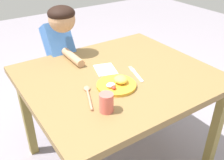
# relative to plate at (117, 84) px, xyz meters

# --- Properties ---
(ground_plane) EXTENTS (8.00, 8.00, 0.00)m
(ground_plane) POSITION_rel_plate_xyz_m (0.09, 0.11, -0.74)
(ground_plane) COLOR gray
(dining_table) EXTENTS (1.11, 0.97, 0.73)m
(dining_table) POSITION_rel_plate_xyz_m (0.09, 0.11, -0.10)
(dining_table) COLOR olive
(dining_table) RESTS_ON ground_plane
(plate) EXTENTS (0.22, 0.22, 0.06)m
(plate) POSITION_rel_plate_xyz_m (0.00, 0.00, 0.00)
(plate) COLOR gold
(plate) RESTS_ON dining_table
(fork) EXTENTS (0.07, 0.20, 0.01)m
(fork) POSITION_rel_plate_xyz_m (0.17, 0.05, -0.01)
(fork) COLOR silver
(fork) RESTS_ON dining_table
(spoon) EXTENTS (0.11, 0.22, 0.01)m
(spoon) POSITION_rel_plate_xyz_m (-0.18, 0.01, -0.01)
(spoon) COLOR tan
(spoon) RESTS_ON dining_table
(drinking_cup) EXTENTS (0.07, 0.07, 0.10)m
(drinking_cup) POSITION_rel_plate_xyz_m (-0.17, -0.16, 0.03)
(drinking_cup) COLOR #DF6259
(drinking_cup) RESTS_ON dining_table
(person) EXTENTS (0.18, 0.49, 1.07)m
(person) POSITION_rel_plate_xyz_m (-0.06, 0.65, -0.14)
(person) COLOR #423856
(person) RESTS_ON ground_plane
(napkin) EXTENTS (0.16, 0.18, 0.00)m
(napkin) POSITION_rel_plate_xyz_m (0.05, 0.20, -0.01)
(napkin) COLOR white
(napkin) RESTS_ON dining_table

